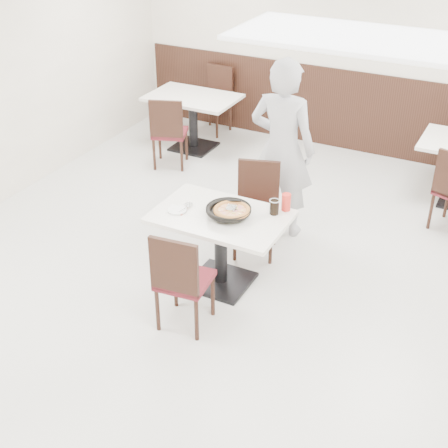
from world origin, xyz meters
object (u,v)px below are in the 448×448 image
at_px(pizza_pan, 229,212).
at_px(cola_glass, 274,207).
at_px(main_table, 221,250).
at_px(diner_person, 282,149).
at_px(side_plate, 177,210).
at_px(bg_chair_left_near, 170,131).
at_px(chair_far, 256,212).
at_px(pizza, 232,212).
at_px(bg_table_left, 193,122).
at_px(bg_chair_left_far, 213,101).
at_px(red_cup, 286,202).
at_px(chair_near, 185,278).

relative_size(pizza_pan, cola_glass, 2.78).
height_order(main_table, diner_person, diner_person).
xyz_separation_m(pizza_pan, cola_glass, (0.34, 0.23, 0.02)).
bearing_deg(side_plate, bg_chair_left_near, 123.27).
bearing_deg(main_table, pizza_pan, 5.30).
xyz_separation_m(chair_far, cola_glass, (0.36, -0.40, 0.34)).
xyz_separation_m(pizza, diner_person, (-0.02, 1.19, 0.14)).
distance_m(pizza_pan, side_plate, 0.48).
bearing_deg(main_table, bg_chair_left_near, 131.38).
height_order(pizza_pan, diner_person, diner_person).
distance_m(pizza_pan, bg_table_left, 3.31).
distance_m(pizza, bg_table_left, 3.35).
bearing_deg(pizza, bg_chair_left_far, 120.54).
distance_m(pizza_pan, bg_chair_left_far, 3.87).
xyz_separation_m(pizza, bg_table_left, (-1.94, 2.69, -0.44)).
relative_size(pizza_pan, bg_table_left, 0.30).
xyz_separation_m(chair_far, pizza, (0.05, -0.64, 0.34)).
bearing_deg(bg_chair_left_far, pizza_pan, 125.38).
relative_size(chair_far, pizza_pan, 2.63).
xyz_separation_m(side_plate, diner_person, (0.48, 1.30, 0.19)).
bearing_deg(pizza, bg_table_left, 125.76).
bearing_deg(pizza_pan, diner_person, 89.06).
bearing_deg(red_cup, diner_person, 115.25).
distance_m(diner_person, bg_chair_left_far, 2.95).
bearing_deg(side_plate, main_table, 17.34).
bearing_deg(main_table, bg_chair_left_far, 119.10).
height_order(chair_far, bg_chair_left_near, same).
distance_m(pizza_pan, bg_chair_left_near, 2.81).
height_order(bg_chair_left_near, bg_chair_left_far, same).
xyz_separation_m(chair_near, bg_chair_left_far, (-1.86, 4.00, 0.00)).
relative_size(red_cup, diner_person, 0.08).
height_order(chair_near, diner_person, diner_person).
relative_size(main_table, bg_chair_left_near, 1.26).
relative_size(chair_near, bg_chair_left_far, 1.00).
bearing_deg(chair_far, red_cup, 128.83).
bearing_deg(pizza, pizza_pan, 164.66).
height_order(pizza, red_cup, red_cup).
xyz_separation_m(main_table, side_plate, (-0.38, -0.12, 0.38)).
relative_size(chair_far, diner_person, 0.50).
xyz_separation_m(chair_far, red_cup, (0.43, -0.29, 0.35)).
bearing_deg(main_table, pizza, -1.82).
distance_m(chair_far, pizza_pan, 0.71).
xyz_separation_m(pizza, bg_chair_left_near, (-1.93, 2.06, -0.34)).
height_order(red_cup, bg_table_left, red_cup).
bearing_deg(chair_far, chair_near, 70.09).
bearing_deg(side_plate, bg_table_left, 117.15).
bearing_deg(bg_table_left, pizza_pan, -54.68).
relative_size(side_plate, cola_glass, 1.35).
bearing_deg(pizza, main_table, 178.18).
xyz_separation_m(pizza_pan, side_plate, (-0.46, -0.13, -0.03)).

